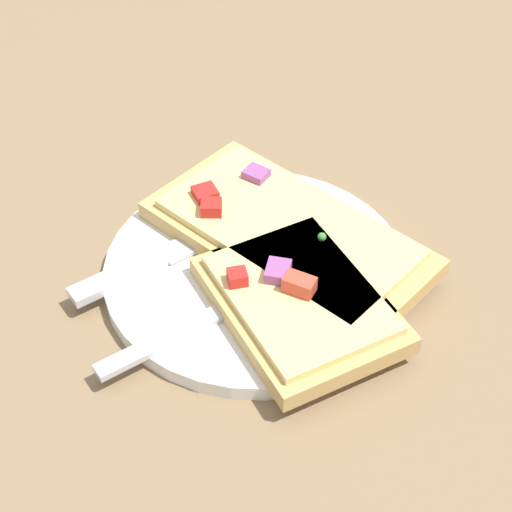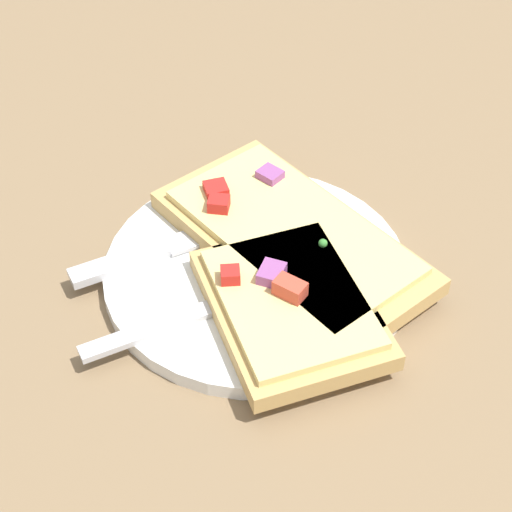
# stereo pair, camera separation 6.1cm
# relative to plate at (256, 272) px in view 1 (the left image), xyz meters

# --- Properties ---
(ground_plane) EXTENTS (4.00, 4.00, 0.00)m
(ground_plane) POSITION_rel_plate_xyz_m (0.00, 0.00, -0.01)
(ground_plane) COLOR #7F6647
(plate) EXTENTS (0.22, 0.22, 0.01)m
(plate) POSITION_rel_plate_xyz_m (0.00, 0.00, 0.00)
(plate) COLOR white
(plate) RESTS_ON ground
(fork) EXTENTS (0.11, 0.21, 0.01)m
(fork) POSITION_rel_plate_xyz_m (0.02, -0.03, 0.01)
(fork) COLOR silver
(fork) RESTS_ON plate
(knife) EXTENTS (0.10, 0.18, 0.01)m
(knife) POSITION_rel_plate_xyz_m (-0.06, -0.02, 0.01)
(knife) COLOR silver
(knife) RESTS_ON plate
(pizza_slice_main) EXTENTS (0.23, 0.14, 0.03)m
(pizza_slice_main) POSITION_rel_plate_xyz_m (0.01, 0.03, 0.02)
(pizza_slice_main) COLOR tan
(pizza_slice_main) RESTS_ON plate
(pizza_slice_corner) EXTENTS (0.17, 0.16, 0.03)m
(pizza_slice_corner) POSITION_rel_plate_xyz_m (0.05, -0.02, 0.02)
(pizza_slice_corner) COLOR tan
(pizza_slice_corner) RESTS_ON plate
(crumb_scatter) EXTENTS (0.04, 0.09, 0.01)m
(crumb_scatter) POSITION_rel_plate_xyz_m (-0.02, 0.03, 0.01)
(crumb_scatter) COLOR tan
(crumb_scatter) RESTS_ON plate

